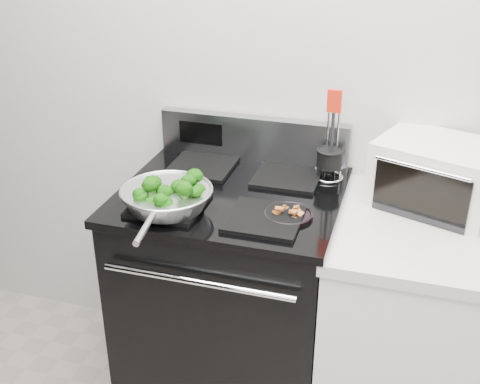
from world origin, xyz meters
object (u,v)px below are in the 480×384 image
at_px(skillet, 167,197).
at_px(toaster_oven, 437,174).
at_px(bacon_plate, 288,212).
at_px(utensil_holder, 329,163).
at_px(gas_range, 232,296).

xyz_separation_m(skillet, toaster_oven, (0.86, 0.37, 0.04)).
bearing_deg(bacon_plate, utensil_holder, 76.67).
relative_size(bacon_plate, utensil_holder, 0.47).
relative_size(skillet, utensil_holder, 1.42).
relative_size(gas_range, bacon_plate, 6.87).
height_order(bacon_plate, utensil_holder, utensil_holder).
xyz_separation_m(bacon_plate, utensil_holder, (0.08, 0.34, 0.05)).
bearing_deg(bacon_plate, skillet, -168.96).
distance_m(skillet, utensil_holder, 0.63).
height_order(skillet, utensil_holder, utensil_holder).
height_order(skillet, toaster_oven, toaster_oven).
distance_m(skillet, toaster_oven, 0.94).
relative_size(bacon_plate, toaster_oven, 0.34).
bearing_deg(gas_range, toaster_oven, 13.28).
xyz_separation_m(gas_range, bacon_plate, (0.24, -0.12, 0.48)).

